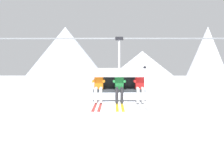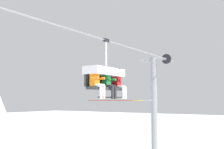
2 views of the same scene
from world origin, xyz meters
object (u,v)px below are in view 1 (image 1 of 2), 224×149
at_px(chairlift_chair, 119,76).
at_px(skier_orange, 99,85).
at_px(skier_green, 119,85).
at_px(skier_red, 140,84).

bearing_deg(chairlift_chair, skier_orange, -163.32).
height_order(skier_orange, skier_green, same).
height_order(chairlift_chair, skier_red, chairlift_chair).
bearing_deg(skier_orange, chairlift_chair, 16.68).
distance_m(skier_green, skier_red, 0.74).
xyz_separation_m(skier_orange, skier_green, (0.74, 0.00, 0.00)).
bearing_deg(skier_orange, skier_green, 0.00).
xyz_separation_m(chairlift_chair, skier_red, (0.74, -0.21, -0.27)).
relative_size(chairlift_chair, skier_orange, 1.34).
relative_size(chairlift_chair, skier_green, 1.34).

